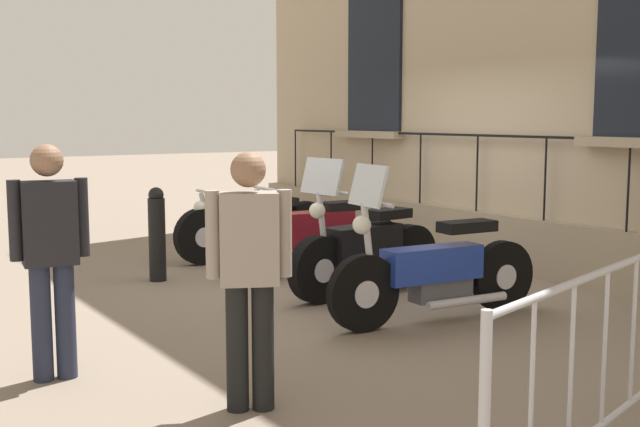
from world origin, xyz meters
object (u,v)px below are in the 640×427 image
Objects in this scene: bollard at (157,234)px; motorcycle_yellow at (256,226)px; crowd_barrier at (588,362)px; motorcycle_blue at (434,272)px; motorcycle_maroon at (318,238)px; pedestrian_walking at (50,249)px; pedestrian_standing at (249,267)px; motorcycle_black at (365,252)px.

motorcycle_yellow is at bearing -158.94° from bollard.
crowd_barrier is (1.51, 6.34, 0.13)m from motorcycle_yellow.
motorcycle_maroon is at bearing -96.79° from motorcycle_blue.
crowd_barrier is at bearing 90.86° from bollard.
pedestrian_walking is at bearing -4.67° from motorcycle_blue.
motorcycle_maroon is at bearing 93.86° from motorcycle_yellow.
crowd_barrier is 2.06× the size of bollard.
pedestrian_walking is at bearing 55.95° from bollard.
motorcycle_blue is 3.33m from pedestrian_walking.
motorcycle_yellow is at bearing -92.95° from motorcycle_blue.
motorcycle_maroon is at bearing 157.11° from bollard.
motorcycle_blue reaches higher than bollard.
motorcycle_maroon is at bearing -128.93° from pedestrian_standing.
motorcycle_blue is 2.66m from pedestrian_standing.
motorcycle_blue is at bearing -157.48° from pedestrian_standing.
motorcycle_black is at bearing -164.55° from pedestrian_walking.
motorcycle_yellow is at bearing -86.14° from motorcycle_maroon.
motorcycle_maroon is 1.35× the size of pedestrian_standing.
motorcycle_yellow is 3.67m from motorcycle_blue.
motorcycle_maroon is 4.31m from pedestrian_standing.
pedestrian_walking reaches higher than crowd_barrier.
motorcycle_maroon is 0.99× the size of motorcycle_blue.
motorcycle_black reaches higher than motorcycle_maroon.
crowd_barrier is 1.32× the size of pedestrian_walking.
bollard reaches higher than motorcycle_yellow.
motorcycle_black is at bearing 88.66° from motorcycle_yellow.
motorcycle_blue is 1.02× the size of crowd_barrier.
bollard is (0.09, -5.73, -0.03)m from crowd_barrier.
pedestrian_standing is 0.98× the size of pedestrian_walking.
motorcycle_black reaches higher than bollard.
bollard is 3.38m from pedestrian_walking.
motorcycle_black is at bearing -139.00° from pedestrian_standing.
pedestrian_standing is 1.54m from pedestrian_walking.
motorcycle_yellow is 1.36× the size of pedestrian_walking.
bollard is at bearing -22.89° from motorcycle_maroon.
bollard is 0.64× the size of pedestrian_walking.
motorcycle_yellow is 5.36m from pedestrian_standing.
motorcycle_black reaches higher than motorcycle_yellow.
pedestrian_standing is (1.01, 4.05, 0.38)m from bollard.
crowd_barrier is (1.45, 3.90, 0.12)m from motorcycle_black.
crowd_barrier is at bearing 72.31° from motorcycle_maroon.
motorcycle_maroon and bollard have the same top height.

